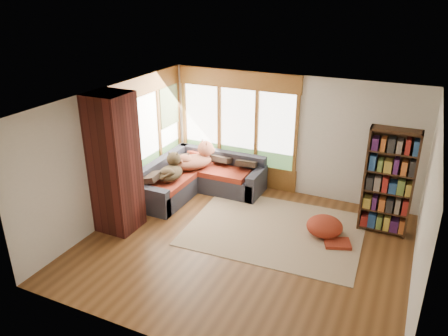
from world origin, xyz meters
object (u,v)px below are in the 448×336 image
Objects in this scene: brick_chimney at (115,164)px; dog_brindle at (171,168)px; bookshelf at (388,182)px; sectional_sofa at (193,176)px; dog_tan at (196,156)px; pouf at (325,226)px; area_rug at (275,229)px.

brick_chimney is 3.02× the size of dog_brindle.
bookshelf reaches higher than dog_brindle.
dog_tan is at bearing 7.16° from sectional_sofa.
bookshelf is at bearing 23.02° from brick_chimney.
brick_chimney is 4.94m from bookshelf.
dog_tan is 1.21× the size of dog_brindle.
pouf is 3.20m from dog_tan.
area_rug is 2.49m from dog_tan.
bookshelf is (4.09, -0.12, 0.70)m from sectional_sofa.
bookshelf is 2.34× the size of dog_brindle.
brick_chimney reaches higher than dog_brindle.
sectional_sofa is 0.69× the size of area_rug.
dog_tan reaches higher than sectional_sofa.
sectional_sofa is at bearing 167.24° from pouf.
brick_chimney reaches higher than sectional_sofa.
area_rug is at bearing -78.23° from dog_tan.
pouf reaches higher than area_rug.
dog_tan is at bearing -31.55° from dog_brindle.
dog_tan is (0.54, 2.06, -0.51)m from brick_chimney.
bookshelf reaches higher than pouf.
bookshelf reaches higher than dog_tan.
dog_brindle is at bearing 179.32° from pouf.
pouf is at bearing -15.21° from sectional_sofa.
sectional_sofa is 1.09× the size of bookshelf.
bookshelf is at bearing -56.78° from dog_tan.
bookshelf is at bearing -96.48° from dog_brindle.
dog_brindle is (0.32, 1.37, -0.55)m from brick_chimney.
brick_chimney reaches higher than dog_tan.
pouf is at bearing -147.73° from bookshelf.
area_rug is (2.27, -0.92, -0.30)m from sectional_sofa.
area_rug is at bearing -24.63° from sectional_sofa.
brick_chimney reaches higher than bookshelf.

